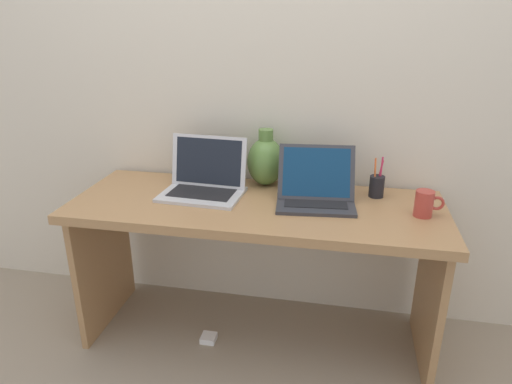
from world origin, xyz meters
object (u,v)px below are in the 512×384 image
power_brick (209,338)px  laptop_right (316,189)px  laptop_left (205,179)px  pen_cup (377,186)px  coffee_mug (425,204)px  green_vase (266,161)px

power_brick → laptop_right: bearing=17.6°
laptop_left → pen_cup: bearing=7.3°
power_brick → coffee_mug: bearing=5.1°
green_vase → coffee_mug: bearing=-19.4°
laptop_left → coffee_mug: (0.94, -0.08, -0.01)m
pen_cup → power_brick: pen_cup is taller
laptop_right → coffee_mug: (0.44, -0.07, -0.01)m
green_vase → power_brick: 0.89m
coffee_mug → pen_cup: bearing=134.6°
laptop_right → green_vase: (-0.25, 0.18, 0.06)m
coffee_mug → pen_cup: 0.25m
coffee_mug → pen_cup: (-0.18, 0.18, -0.00)m
green_vase → power_brick: green_vase is taller
laptop_right → laptop_left: bearing=178.3°
laptop_left → pen_cup: (0.76, 0.10, -0.01)m
laptop_right → power_brick: 0.89m
coffee_mug → power_brick: coffee_mug is taller
green_vase → pen_cup: bearing=-6.9°
laptop_right → pen_cup: laptop_right is taller
coffee_mug → laptop_right: bearing=171.3°
coffee_mug → power_brick: size_ratio=1.65×
laptop_left → green_vase: 0.30m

